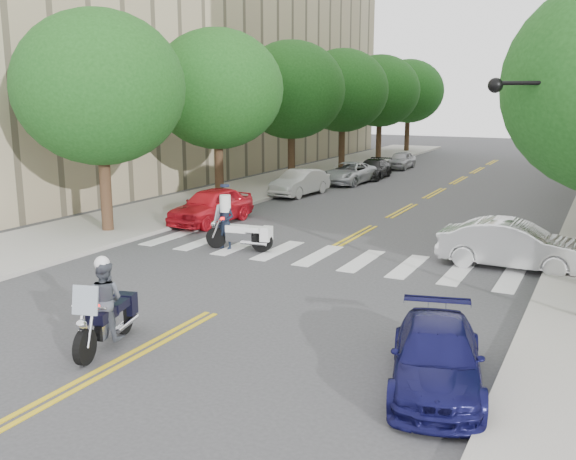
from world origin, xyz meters
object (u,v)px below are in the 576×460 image
Objects in this scene: officer_standing at (226,223)px; convertible at (514,245)px; motorcycle_parked at (245,235)px; sedan_blue at (437,357)px; motorcycle_police at (106,306)px.

officer_standing is 9.56m from convertible.
motorcycle_parked is 0.81m from officer_standing.
motorcycle_parked is at bearing 102.62° from convertible.
motorcycle_parked is 11.45m from sedan_blue.
sedan_blue is (6.83, 1.23, -0.31)m from motorcycle_police.
sedan_blue is (8.61, -7.55, 0.03)m from motorcycle_parked.
motorcycle_police is at bearing -176.34° from motorcycle_parked.
motorcycle_parked is (-1.78, 8.78, -0.34)m from motorcycle_police.
motorcycle_police is 12.62m from convertible.
convertible is at bearing -86.11° from motorcycle_parked.
motorcycle_parked reaches higher than convertible.
officer_standing is 0.40× the size of convertible.
convertible reaches higher than sedan_blue.
convertible is (8.66, 1.79, 0.19)m from motorcycle_parked.
officer_standing is at bearing 126.88° from sedan_blue.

